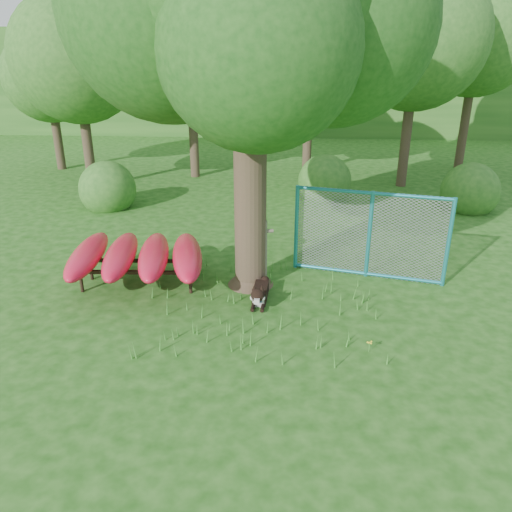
# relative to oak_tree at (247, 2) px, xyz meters

# --- Properties ---
(ground) EXTENTS (80.00, 80.00, 0.00)m
(ground) POSITION_rel_oak_tree_xyz_m (0.01, -2.07, -5.49)
(ground) COLOR #16480E
(ground) RESTS_ON ground
(oak_tree) EXTENTS (6.73, 5.94, 8.23)m
(oak_tree) POSITION_rel_oak_tree_xyz_m (0.00, 0.00, 0.00)
(oak_tree) COLOR #3B2C20
(oak_tree) RESTS_ON ground
(wooden_post) EXTENTS (0.40, 0.16, 1.45)m
(wooden_post) POSITION_rel_oak_tree_xyz_m (0.32, -0.06, -4.72)
(wooden_post) COLOR brown
(wooden_post) RESTS_ON ground
(kayak_rack) EXTENTS (3.15, 2.79, 0.91)m
(kayak_rack) POSITION_rel_oak_tree_xyz_m (-2.33, -0.29, -4.79)
(kayak_rack) COLOR black
(kayak_rack) RESTS_ON ground
(husky_dog) EXTENTS (0.33, 1.19, 0.53)m
(husky_dog) POSITION_rel_oak_tree_xyz_m (0.29, -0.88, -5.30)
(husky_dog) COLOR black
(husky_dog) RESTS_ON ground
(fence_section) EXTENTS (3.27, 0.90, 3.26)m
(fence_section) POSITION_rel_oak_tree_xyz_m (2.59, 0.57, -4.51)
(fence_section) COLOR teal
(fence_section) RESTS_ON ground
(wildflower_clump) EXTENTS (0.09, 0.08, 0.20)m
(wildflower_clump) POSITION_rel_oak_tree_xyz_m (2.23, -2.54, -5.33)
(wildflower_clump) COLOR #418C2D
(wildflower_clump) RESTS_ON ground
(bg_tree_a) EXTENTS (4.40, 4.40, 6.70)m
(bg_tree_a) POSITION_rel_oak_tree_xyz_m (-6.49, 7.93, -1.00)
(bg_tree_a) COLOR #3B2C20
(bg_tree_a) RESTS_ON ground
(bg_tree_b) EXTENTS (5.20, 5.20, 8.22)m
(bg_tree_b) POSITION_rel_oak_tree_xyz_m (-2.99, 9.93, 0.12)
(bg_tree_b) COLOR #3B2C20
(bg_tree_b) RESTS_ON ground
(bg_tree_c) EXTENTS (4.00, 4.00, 6.12)m
(bg_tree_c) POSITION_rel_oak_tree_xyz_m (1.51, 10.93, -1.38)
(bg_tree_c) COLOR #3B2C20
(bg_tree_c) RESTS_ON ground
(bg_tree_d) EXTENTS (4.80, 4.80, 7.50)m
(bg_tree_d) POSITION_rel_oak_tree_xyz_m (5.01, 8.93, -0.40)
(bg_tree_d) COLOR #3B2C20
(bg_tree_d) RESTS_ON ground
(bg_tree_e) EXTENTS (4.60, 4.60, 7.55)m
(bg_tree_e) POSITION_rel_oak_tree_xyz_m (8.01, 11.93, -0.25)
(bg_tree_e) COLOR #3B2C20
(bg_tree_e) RESTS_ON ground
(bg_tree_f) EXTENTS (3.60, 3.60, 5.55)m
(bg_tree_f) POSITION_rel_oak_tree_xyz_m (-8.99, 10.93, -1.76)
(bg_tree_f) COLOR #3B2C20
(bg_tree_f) RESTS_ON ground
(shrub_left) EXTENTS (1.80, 1.80, 1.80)m
(shrub_left) POSITION_rel_oak_tree_xyz_m (-4.99, 5.43, -5.49)
(shrub_left) COLOR #29601F
(shrub_left) RESTS_ON ground
(shrub_right) EXTENTS (1.80, 1.80, 1.80)m
(shrub_right) POSITION_rel_oak_tree_xyz_m (6.51, 5.93, -5.49)
(shrub_right) COLOR #29601F
(shrub_right) RESTS_ON ground
(shrub_mid) EXTENTS (1.80, 1.80, 1.80)m
(shrub_mid) POSITION_rel_oak_tree_xyz_m (2.01, 6.93, -5.49)
(shrub_mid) COLOR #29601F
(shrub_mid) RESTS_ON ground
(wooded_hillside) EXTENTS (80.00, 12.00, 6.00)m
(wooded_hillside) POSITION_rel_oak_tree_xyz_m (0.01, 25.93, -2.49)
(wooded_hillside) COLOR #29601F
(wooded_hillside) RESTS_ON ground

